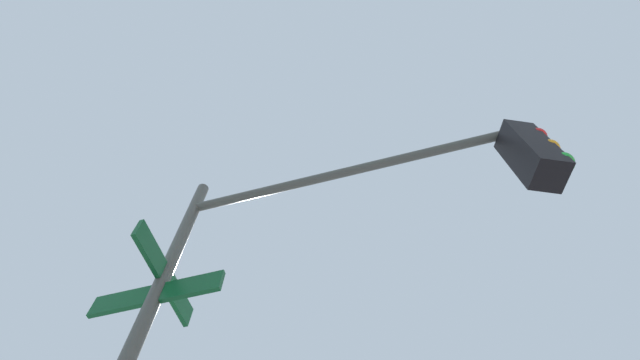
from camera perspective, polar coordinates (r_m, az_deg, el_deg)
name	(u,v)px	position (r m, az deg, el deg)	size (l,w,h in m)	color
traffic_signal_near	(336,257)	(3.44, 2.02, -9.51)	(1.87, 3.65, 5.73)	#474C47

